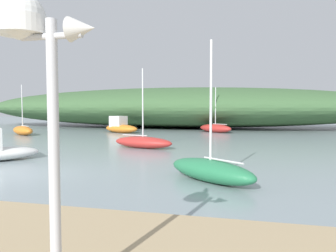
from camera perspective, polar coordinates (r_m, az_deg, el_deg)
ground_plane at (r=12.36m, az=-23.38°, el=-7.85°), size 120.00×120.00×0.00m
distant_hill at (r=38.07m, az=1.78°, el=3.29°), size 49.58×14.89×4.59m
mast_structure at (r=3.86m, az=-22.78°, el=12.86°), size 1.13×0.54×3.37m
sailboat_inner_mooring at (r=10.32m, az=7.49°, el=-7.69°), size 3.33×2.91×4.41m
sailboat_far_left at (r=18.55m, az=-4.45°, el=-2.82°), size 3.85×1.94×4.53m
sailboat_off_point at (r=30.25m, az=8.34°, el=-0.37°), size 3.67×3.20×4.16m
sailboat_centre_water at (r=29.83m, az=-24.23°, el=-0.69°), size 3.51×2.84×4.21m
motorboat_far_right at (r=29.89m, az=-8.38°, el=-0.11°), size 4.00×2.76×1.52m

